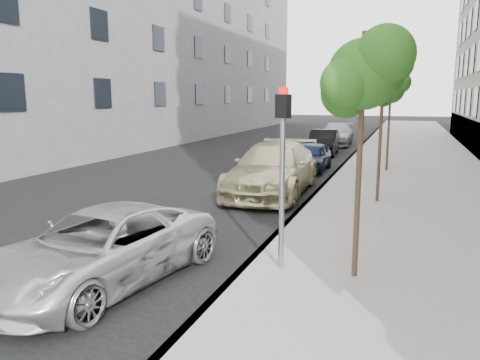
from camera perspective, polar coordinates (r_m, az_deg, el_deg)
The scene contains 12 objects.
ground at distance 8.48m, azimuth -10.16°, elevation -13.11°, with size 160.00×160.00×0.00m, color black.
sidewalk at distance 30.90m, azimuth 20.19°, elevation 3.46°, with size 6.40×72.00×0.14m, color gray.
curb at distance 31.02m, azimuth 14.41°, elevation 3.79°, with size 0.15×72.00×0.14m, color #9E9B93.
tree_near at distance 8.27m, azimuth 14.98°, elevation 12.31°, with size 1.57×1.37×4.33m.
tree_mid at distance 14.76m, azimuth 17.20°, elevation 12.09°, with size 1.61×1.41×4.60m.
tree_far at distance 21.24m, azimuth 17.98°, elevation 10.42°, with size 1.55×1.35×4.24m.
signal_pole at distance 8.51m, azimuth 5.19°, elevation 2.64°, with size 0.28×0.24×3.34m.
minivan at distance 8.78m, azimuth -16.43°, elevation -7.90°, with size 2.21×4.80×1.33m, color silver.
suv at distance 16.17m, azimuth 4.05°, elevation 1.37°, with size 2.43×5.98×1.73m, color beige.
sedan_blue at distance 21.43m, azimuth 8.59°, elevation 2.83°, with size 1.52×3.77×1.28m, color #0F1933.
sedan_black at distance 27.64m, azimuth 10.16°, elevation 4.56°, with size 1.51×4.34×1.43m, color black.
sedan_rear at distance 33.18m, azimuth 11.62°, elevation 5.46°, with size 2.08×5.11×1.48m, color #999BA1.
Camera 1 is at (3.94, -6.73, 3.32)m, focal length 35.00 mm.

